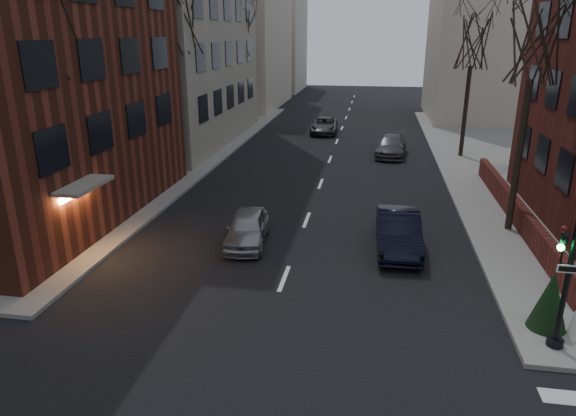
# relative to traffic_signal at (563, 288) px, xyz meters

# --- Properties ---
(low_wall_right) EXTENTS (0.35, 16.00, 1.00)m
(low_wall_right) POSITION_rel_traffic_signal_xyz_m (1.36, 10.01, -1.26)
(low_wall_right) COLOR #571F19
(low_wall_right) RESTS_ON sidewalk_far_right
(building_distant_la) EXTENTS (14.00, 16.00, 18.00)m
(building_distant_la) POSITION_rel_traffic_signal_xyz_m (-22.94, 46.01, 7.09)
(building_distant_la) COLOR #BDB09F
(building_distant_la) RESTS_ON ground
(building_distant_ra) EXTENTS (14.00, 14.00, 16.00)m
(building_distant_ra) POSITION_rel_traffic_signal_xyz_m (7.06, 41.01, 6.09)
(building_distant_ra) COLOR #BDB09F
(building_distant_ra) RESTS_ON ground
(building_distant_lb) EXTENTS (10.00, 12.00, 14.00)m
(building_distant_lb) POSITION_rel_traffic_signal_xyz_m (-20.94, 63.01, 5.09)
(building_distant_lb) COLOR #BDB09F
(building_distant_lb) RESTS_ON ground
(traffic_signal) EXTENTS (0.76, 0.44, 4.00)m
(traffic_signal) POSITION_rel_traffic_signal_xyz_m (0.00, 0.00, 0.00)
(traffic_signal) COLOR black
(traffic_signal) RESTS_ON sidewalk_far_right
(tree_left_a) EXTENTS (4.18, 4.18, 10.26)m
(tree_left_a) POSITION_rel_traffic_signal_xyz_m (-16.74, 5.01, 6.56)
(tree_left_a) COLOR #2D231C
(tree_left_a) RESTS_ON sidewalk_far_left
(tree_left_b) EXTENTS (4.40, 4.40, 10.80)m
(tree_left_b) POSITION_rel_traffic_signal_xyz_m (-16.74, 17.01, 7.00)
(tree_left_b) COLOR #2D231C
(tree_left_b) RESTS_ON sidewalk_far_left
(tree_left_c) EXTENTS (3.96, 3.96, 9.72)m
(tree_left_c) POSITION_rel_traffic_signal_xyz_m (-16.74, 31.01, 6.12)
(tree_left_c) COLOR #2D231C
(tree_left_c) RESTS_ON sidewalk_far_left
(tree_right_a) EXTENTS (3.96, 3.96, 9.72)m
(tree_right_a) POSITION_rel_traffic_signal_xyz_m (0.86, 9.01, 6.12)
(tree_right_a) COLOR #2D231C
(tree_right_a) RESTS_ON sidewalk_far_right
(tree_right_b) EXTENTS (3.74, 3.74, 9.18)m
(tree_right_b) POSITION_rel_traffic_signal_xyz_m (0.86, 23.01, 5.68)
(tree_right_b) COLOR #2D231C
(tree_right_b) RESTS_ON sidewalk_far_right
(streetlamp_near) EXTENTS (0.36, 0.36, 6.28)m
(streetlamp_near) POSITION_rel_traffic_signal_xyz_m (-16.14, 13.01, 2.33)
(streetlamp_near) COLOR black
(streetlamp_near) RESTS_ON sidewalk_far_left
(streetlamp_far) EXTENTS (0.36, 0.36, 6.28)m
(streetlamp_far) POSITION_rel_traffic_signal_xyz_m (-16.14, 33.01, 2.33)
(streetlamp_far) COLOR black
(streetlamp_far) RESTS_ON sidewalk_far_left
(parked_sedan) EXTENTS (1.76, 4.71, 1.54)m
(parked_sedan) POSITION_rel_traffic_signal_xyz_m (-3.94, 6.28, -1.14)
(parked_sedan) COLOR black
(parked_sedan) RESTS_ON ground
(car_lane_silver) EXTENTS (1.96, 4.04, 1.33)m
(car_lane_silver) POSITION_rel_traffic_signal_xyz_m (-9.97, 5.87, -1.24)
(car_lane_silver) COLOR #95959A
(car_lane_silver) RESTS_ON ground
(car_lane_gray) EXTENTS (2.39, 4.92, 1.38)m
(car_lane_gray) POSITION_rel_traffic_signal_xyz_m (-3.86, 22.82, -1.22)
(car_lane_gray) COLOR #45444A
(car_lane_gray) RESTS_ON ground
(car_lane_far) EXTENTS (2.38, 4.82, 1.31)m
(car_lane_far) POSITION_rel_traffic_signal_xyz_m (-9.29, 30.34, -1.25)
(car_lane_far) COLOR #3A3A3E
(car_lane_far) RESTS_ON ground
(evergreen_shrub) EXTENTS (1.36, 1.36, 1.78)m
(evergreen_shrub) POSITION_rel_traffic_signal_xyz_m (0.09, 0.92, -0.87)
(evergreen_shrub) COLOR #16321D
(evergreen_shrub) RESTS_ON sidewalk_far_right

